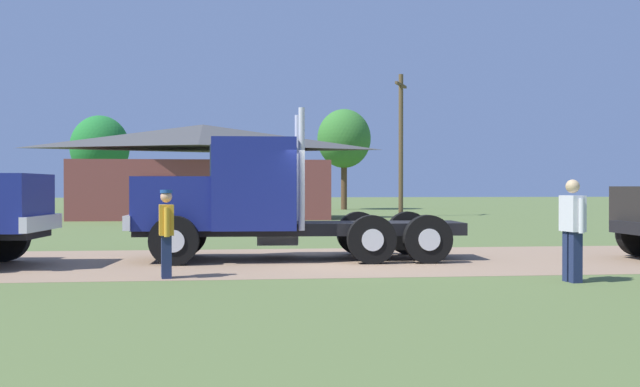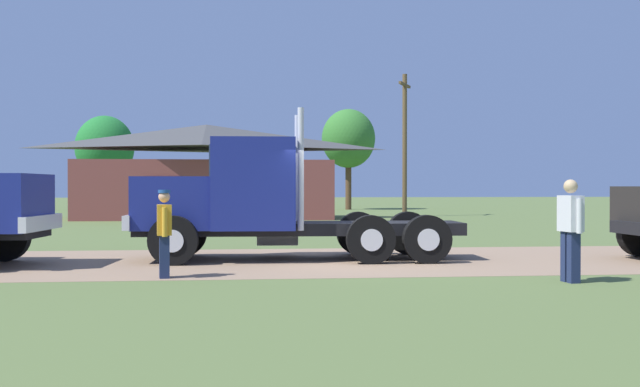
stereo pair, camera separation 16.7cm
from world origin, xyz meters
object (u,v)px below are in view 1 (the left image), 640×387
Objects in this scene: visitor_walking_mid at (166,231)px; visitor_by_barrel at (572,225)px; shed_building at (203,173)px; utility_pole_near at (401,141)px; truck_foreground_white at (252,203)px.

visitor_by_barrel reaches higher than visitor_walking_mid.
visitor_walking_mid is 0.90× the size of visitor_by_barrel.
utility_pole_near is (11.03, 1.49, 1.86)m from shed_building.
truck_foreground_white is 4.22× the size of visitor_by_barrel.
visitor_by_barrel is 0.13× the size of shed_building.
truck_foreground_white is 0.96× the size of utility_pole_near.
truck_foreground_white is at bearing -110.28° from utility_pole_near.
visitor_walking_mid is at bearing -111.09° from utility_pole_near.
shed_building reaches higher than visitor_by_barrel.
truck_foreground_white reaches higher than visitor_walking_mid.
visitor_walking_mid is at bearing -116.76° from truck_foreground_white.
truck_foreground_white is 4.70× the size of visitor_walking_mid.
truck_foreground_white is 26.16m from utility_pole_near.
visitor_by_barrel is (5.55, -4.73, -0.31)m from truck_foreground_white.
visitor_by_barrel is at bearing -11.03° from visitor_walking_mid.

